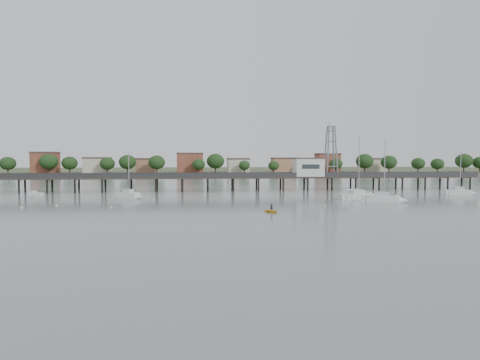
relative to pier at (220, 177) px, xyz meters
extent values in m
plane|color=slate|center=(0.00, -60.00, -3.79)|extent=(500.00, 500.00, 0.00)
cube|color=#2D2823|center=(0.00, 0.00, -0.04)|extent=(150.00, 5.00, 0.50)
cube|color=#333335|center=(0.00, -2.40, 0.76)|extent=(150.00, 0.12, 1.10)
cube|color=#333335|center=(0.00, 2.40, 0.76)|extent=(150.00, 0.12, 1.10)
cylinder|color=black|center=(0.00, -1.90, -1.99)|extent=(0.50, 0.50, 4.40)
cylinder|color=black|center=(0.00, 1.90, -1.99)|extent=(0.50, 0.50, 4.40)
cylinder|color=black|center=(73.00, -1.90, -1.99)|extent=(0.50, 0.50, 4.40)
cylinder|color=black|center=(73.00, 1.90, -1.99)|extent=(0.50, 0.50, 4.40)
cube|color=silver|center=(25.00, 0.00, 2.71)|extent=(8.00, 5.00, 5.00)
cube|color=#4C3833|center=(25.00, 0.00, 5.36)|extent=(8.40, 5.40, 0.30)
cube|color=slate|center=(31.50, 0.00, 14.36)|extent=(1.80, 1.80, 0.30)
cube|color=silver|center=(31.50, 0.00, 15.11)|extent=(0.90, 0.90, 1.20)
cube|color=silver|center=(-22.00, -18.19, -3.32)|extent=(5.24, 4.01, 1.65)
cone|color=silver|center=(-19.28, -19.64, -3.32)|extent=(2.71, 2.65, 1.91)
cube|color=silver|center=(-22.00, -18.19, -2.14)|extent=(2.65, 2.38, 0.75)
cylinder|color=#A5A8AA|center=(-21.69, -18.35, 2.12)|extent=(0.18, 0.18, 9.23)
cylinder|color=#A5A8AA|center=(-22.72, -17.80, -1.59)|extent=(2.59, 1.46, 0.12)
cube|color=silver|center=(57.72, -18.62, -3.32)|extent=(5.42, 3.03, 1.65)
cone|color=silver|center=(60.85, -19.30, -3.32)|extent=(2.50, 2.40, 1.99)
cube|color=silver|center=(57.72, -18.62, -2.14)|extent=(2.56, 2.04, 0.75)
cylinder|color=#A5A8AA|center=(58.07, -18.70, 2.30)|extent=(0.18, 0.18, 9.60)
cylinder|color=#A5A8AA|center=(56.89, -18.44, -1.59)|extent=(2.94, 0.75, 0.12)
cube|color=silver|center=(31.23, -32.48, -3.32)|extent=(6.63, 4.34, 1.65)
cone|color=silver|center=(34.87, -33.78, -3.32)|extent=(3.23, 3.13, 2.40)
cube|color=silver|center=(31.23, -32.48, -2.14)|extent=(3.23, 2.74, 0.75)
cylinder|color=#A5A8AA|center=(31.64, -32.62, 3.30)|extent=(0.18, 0.18, 11.59)
cylinder|color=#A5A8AA|center=(30.26, -32.13, -1.59)|extent=(3.44, 1.33, 0.12)
cube|color=silver|center=(28.79, -25.45, -3.32)|extent=(7.29, 3.98, 1.65)
cone|color=silver|center=(33.02, -24.61, -3.32)|extent=(3.34, 3.19, 2.68)
cube|color=silver|center=(28.79, -25.45, -2.14)|extent=(3.43, 2.70, 0.75)
cylinder|color=#A5A8AA|center=(29.26, -25.36, 3.97)|extent=(0.18, 0.18, 12.94)
cylinder|color=#A5A8AA|center=(27.66, -25.68, -1.59)|extent=(3.97, 0.91, 0.12)
cube|color=silver|center=(-45.04, -9.89, -3.45)|extent=(3.89, 2.66, 1.00)
cube|color=silver|center=(-45.79, -9.61, -2.85)|extent=(1.54, 1.54, 0.60)
imported|color=yellow|center=(5.82, -45.17, -3.79)|extent=(2.02, 1.51, 2.80)
imported|color=black|center=(5.82, -45.17, -3.79)|extent=(0.55, 1.25, 0.29)
ellipsoid|color=beige|center=(-22.11, -35.98, -3.71)|extent=(0.56, 0.56, 0.39)
ellipsoid|color=beige|center=(49.00, -37.28, -3.71)|extent=(0.56, 0.56, 0.39)
ellipsoid|color=beige|center=(-33.00, -31.76, -3.71)|extent=(0.56, 0.56, 0.39)
ellipsoid|color=beige|center=(26.93, -18.70, -3.71)|extent=(0.56, 0.56, 0.39)
ellipsoid|color=beige|center=(-15.67, -23.19, -3.71)|extent=(0.56, 0.56, 0.39)
ellipsoid|color=beige|center=(17.29, -38.26, -3.71)|extent=(0.56, 0.56, 0.39)
ellipsoid|color=beige|center=(-38.26, -34.26, -3.71)|extent=(0.56, 0.56, 0.39)
cube|color=#475133|center=(0.00, 185.00, -3.29)|extent=(500.00, 170.00, 1.40)
cube|color=brown|center=(-90.00, 123.00, 1.91)|extent=(13.00, 10.50, 9.00)
cube|color=brown|center=(-62.00, 123.00, 1.91)|extent=(13.00, 10.50, 9.00)
cube|color=brown|center=(-35.00, 123.00, 1.91)|extent=(13.00, 10.50, 9.00)
cube|color=brown|center=(-10.00, 123.00, 1.91)|extent=(13.00, 10.50, 9.00)
cube|color=brown|center=(18.00, 123.00, 1.91)|extent=(13.00, 10.50, 9.00)
cube|color=brown|center=(45.00, 123.00, 1.91)|extent=(13.00, 10.50, 9.00)
cube|color=brown|center=(72.00, 123.00, 1.91)|extent=(13.00, 10.50, 9.00)
cube|color=brown|center=(100.00, 123.00, 1.91)|extent=(13.00, 10.50, 9.00)
ellipsoid|color=#1A3515|center=(0.00, 111.00, 2.21)|extent=(8.00, 8.00, 6.80)
ellipsoid|color=#1A3515|center=(120.00, 111.00, 2.21)|extent=(8.00, 8.00, 6.80)
camera|label=1|loc=(-6.68, -110.59, 5.09)|focal=30.00mm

